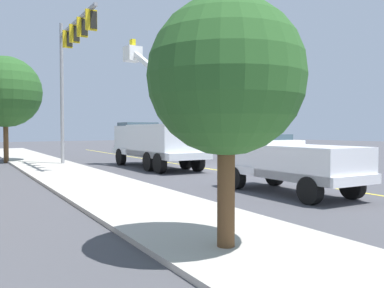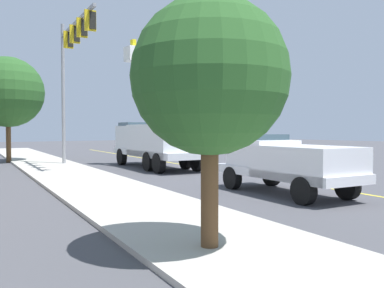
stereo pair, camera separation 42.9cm
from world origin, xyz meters
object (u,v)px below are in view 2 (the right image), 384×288
object	(u,v)px
service_pickup_truck	(286,162)
traffic_signal_mast	(72,57)
traffic_cone_mid_front	(162,156)
passing_minivan	(177,145)
utility_bucket_truck	(155,140)

from	to	relation	value
service_pickup_truck	traffic_signal_mast	size ratio (longest dim) A/B	0.66
traffic_cone_mid_front	passing_minivan	bearing A→B (deg)	-45.24
passing_minivan	traffic_cone_mid_front	distance (m)	4.96
utility_bucket_truck	traffic_signal_mast	distance (m)	6.72
service_pickup_truck	traffic_signal_mast	world-z (taller)	traffic_signal_mast
service_pickup_truck	traffic_cone_mid_front	distance (m)	15.07
service_pickup_truck	traffic_cone_mid_front	size ratio (longest dim) A/B	6.54
utility_bucket_truck	traffic_cone_mid_front	world-z (taller)	utility_bucket_truck
passing_minivan	traffic_signal_mast	bearing A→B (deg)	113.83
service_pickup_truck	traffic_cone_mid_front	bearing A→B (deg)	-14.53
utility_bucket_truck	service_pickup_truck	xyz separation A→B (m)	(-11.11, 1.19, -0.51)
passing_minivan	traffic_cone_mid_front	size ratio (longest dim) A/B	5.61
utility_bucket_truck	passing_minivan	xyz separation A→B (m)	(6.94, -6.09, -0.66)
traffic_cone_mid_front	traffic_signal_mast	distance (m)	8.98
service_pickup_truck	utility_bucket_truck	bearing A→B (deg)	-6.10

